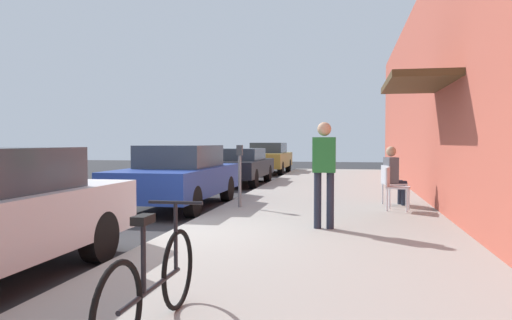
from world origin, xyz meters
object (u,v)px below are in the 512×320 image
parked_car_1 (179,175)px  cafe_chair_0 (394,185)px  pedestrian_standing (324,166)px  parked_car_2 (239,165)px  parking_meter (240,171)px  bicycle_0 (153,284)px  cafe_chair_1 (391,182)px  seated_patron_1 (393,173)px  parked_car_3 (268,158)px

parked_car_1 → cafe_chair_0: (4.74, -0.40, -0.11)m
parked_car_1 → pedestrian_standing: 4.44m
parked_car_1 → parked_car_2: size_ratio=1.00×
cafe_chair_0 → parking_meter: bearing=-177.9°
parked_car_1 → pedestrian_standing: bearing=-38.7°
pedestrian_standing → parking_meter: bearing=130.2°
parking_meter → pedestrian_standing: size_ratio=0.78×
bicycle_0 → cafe_chair_1: bearing=73.5°
parked_car_2 → seated_patron_1: bearing=-49.9°
seated_patron_1 → cafe_chair_0: bearing=-94.0°
seated_patron_1 → parked_car_3: bearing=111.9°
cafe_chair_0 → parked_car_3: bearing=110.3°
parked_car_1 → parked_car_2: bearing=90.0°
parked_car_3 → seated_patron_1: bearing=-68.1°
seated_patron_1 → cafe_chair_1: bearing=-162.3°
parked_car_1 → parked_car_3: parked_car_3 is taller
bicycle_0 → cafe_chair_0: 7.22m
cafe_chair_0 → seated_patron_1: bearing=86.0°
parked_car_1 → seated_patron_1: bearing=5.4°
cafe_chair_1 → pedestrian_standing: bearing=-112.0°
parked_car_3 → bicycle_0: (2.46, -19.64, -0.28)m
cafe_chair_0 → cafe_chair_1: (0.00, 0.84, 0.00)m
bicycle_0 → pedestrian_standing: (0.99, 4.49, 0.64)m
cafe_chair_0 → cafe_chair_1: same height
parked_car_3 → cafe_chair_0: 13.63m
parked_car_2 → seated_patron_1: (4.80, -5.70, 0.13)m
seated_patron_1 → pedestrian_standing: bearing=-112.7°
parked_car_2 → parking_meter: size_ratio=3.33×
parked_car_2 → cafe_chair_1: (4.74, -5.72, -0.06)m
parked_car_3 → pedestrian_standing: pedestrian_standing is taller
parked_car_2 → cafe_chair_1: bearing=-50.3°
parking_meter → seated_patron_1: parking_meter is taller
parked_car_2 → pedestrian_standing: pedestrian_standing is taller
parked_car_3 → seated_patron_1: parked_car_3 is taller
parked_car_3 → seated_patron_1: size_ratio=3.41×
parked_car_2 → bicycle_0: bearing=-79.6°
parking_meter → parked_car_1: bearing=161.5°
parked_car_2 → cafe_chair_1: parked_car_2 is taller
cafe_chair_1 → seated_patron_1: size_ratio=0.67×
parked_car_1 → seated_patron_1: (4.80, 0.45, 0.08)m
parked_car_1 → parked_car_3: size_ratio=1.00×
pedestrian_standing → parked_car_3: bearing=102.8°
bicycle_0 → cafe_chair_0: bearing=71.6°
bicycle_0 → cafe_chair_1: bicycle_0 is taller
parked_car_2 → parked_car_3: bearing=90.0°
parked_car_2 → parking_meter: (1.55, -6.67, 0.21)m
cafe_chair_0 → seated_patron_1: size_ratio=0.67×
parking_meter → bicycle_0: size_ratio=0.77×
parked_car_1 → parking_meter: size_ratio=3.33×
parked_car_3 → parking_meter: (1.55, -12.90, 0.13)m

